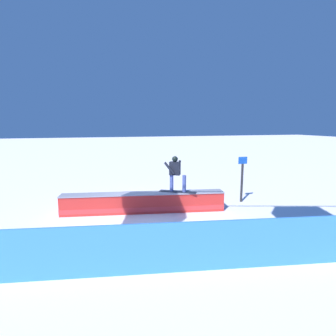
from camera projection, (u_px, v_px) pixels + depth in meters
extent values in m
plane|color=white|center=(144.00, 212.00, 10.39)|extent=(120.00, 120.00, 0.00)
cube|color=red|center=(144.00, 203.00, 10.33)|extent=(6.17, 1.52, 0.72)
cube|color=red|center=(144.00, 208.00, 10.36)|extent=(6.19, 1.53, 0.17)
cube|color=#8F90A0|center=(144.00, 193.00, 10.27)|extent=(6.18, 1.58, 0.04)
cube|color=black|center=(178.00, 192.00, 10.41)|extent=(1.39, 0.98, 0.01)
cylinder|color=#415095|center=(172.00, 183.00, 10.42)|extent=(0.19, 0.19, 0.65)
cylinder|color=#415095|center=(184.00, 184.00, 10.30)|extent=(0.19, 0.19, 0.65)
cube|color=black|center=(175.00, 168.00, 10.29)|extent=(0.47, 0.41, 0.50)
sphere|color=black|center=(175.00, 159.00, 10.23)|extent=(0.22, 0.22, 0.22)
cylinder|color=black|center=(169.00, 168.00, 10.17)|extent=(0.41, 0.29, 0.48)
cylinder|color=black|center=(178.00, 167.00, 10.42)|extent=(0.23, 0.19, 0.56)
cube|color=#367FE5|center=(180.00, 247.00, 6.11)|extent=(12.60, 2.13, 1.19)
cylinder|color=#262628|center=(242.00, 183.00, 11.64)|extent=(0.10, 0.10, 1.67)
cube|color=blue|center=(243.00, 160.00, 11.48)|extent=(0.40, 0.04, 0.30)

